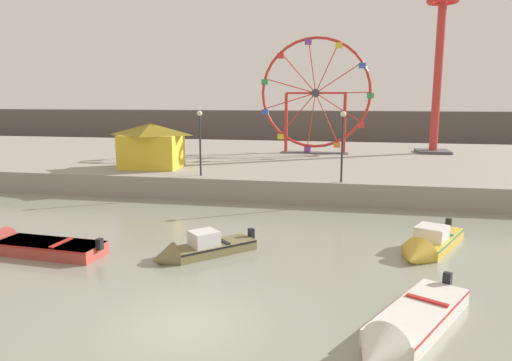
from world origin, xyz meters
TOP-DOWN VIEW (x-y plane):
  - ground_plane at (0.00, 0.00)m, footprint 240.00×240.00m
  - quay_promenade at (0.00, 27.84)m, footprint 110.00×25.83m
  - distant_town_skyline at (0.00, 53.69)m, footprint 140.00×3.00m
  - motorboat_faded_red at (-8.24, 4.56)m, footprint 5.73×1.86m
  - motorboat_mustard_yellow at (7.50, 7.62)m, footprint 3.42×5.11m
  - motorboat_white_red_stripe at (5.78, 0.38)m, footprint 3.80×5.40m
  - motorboat_olive_wood at (-1.39, 5.33)m, footprint 3.82×3.82m
  - ferris_wheel_red_frame at (1.45, 29.43)m, footprint 9.57×1.20m
  - drop_tower_red_tower at (11.70, 31.62)m, footprint 2.80×2.80m
  - carnival_booth_yellow_awning at (-8.96, 18.53)m, footprint 4.44×3.34m
  - promenade_lamp_near at (-4.65, 16.04)m, footprint 0.32×0.32m
  - promenade_lamp_far at (3.95, 15.37)m, footprint 0.32×0.32m

SIDE VIEW (x-z plane):
  - ground_plane at x=0.00m, z-range 0.00..0.00m
  - motorboat_white_red_stripe at x=5.78m, z-range -0.40..0.91m
  - motorboat_faded_red at x=-8.24m, z-range -0.44..0.98m
  - motorboat_olive_wood at x=-1.39m, z-range -0.37..0.95m
  - motorboat_mustard_yellow at x=7.50m, z-range -0.42..1.00m
  - quay_promenade at x=0.00m, z-range 0.00..1.34m
  - distant_town_skyline at x=0.00m, z-range 0.00..4.40m
  - carnival_booth_yellow_awning at x=-8.96m, z-range 1.40..4.47m
  - promenade_lamp_near at x=-4.65m, z-range 1.95..5.95m
  - promenade_lamp_far at x=3.95m, z-range 1.95..5.98m
  - ferris_wheel_red_frame at x=1.45m, z-range 1.36..11.26m
  - drop_tower_red_tower at x=11.70m, z-range 1.48..17.75m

